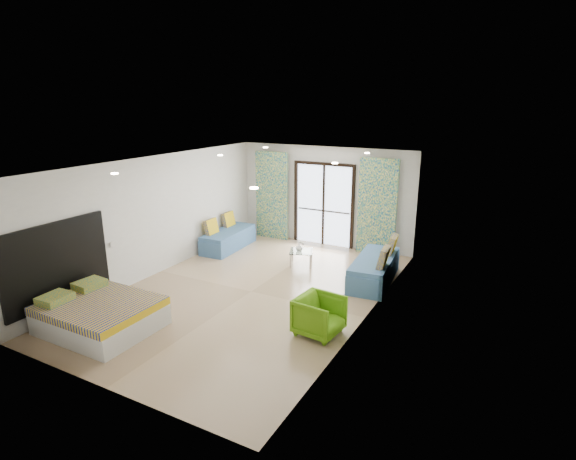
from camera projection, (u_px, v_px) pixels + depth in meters
The scene contains 24 objects.
floor at pixel (251, 291), 9.43m from camera, with size 5.00×7.50×0.01m, color #997B5B, non-canonical shape.
ceiling at pixel (248, 163), 8.68m from camera, with size 5.00×7.50×0.01m, color silver, non-canonical shape.
wall_back at pixel (324, 196), 12.24m from camera, with size 5.00×0.01×2.70m, color silver, non-canonical shape.
wall_front at pixel (94, 300), 5.88m from camera, with size 5.00×0.01×2.70m, color silver, non-canonical shape.
wall_left at pixel (157, 216), 10.19m from camera, with size 0.01×7.50×2.70m, color silver, non-canonical shape.
wall_right at pixel (369, 248), 7.93m from camera, with size 0.01×7.50×2.70m, color silver, non-canonical shape.
balcony_door at pixel (324, 200), 12.24m from camera, with size 1.76×0.08×2.28m.
balcony_rail at pixel (324, 211), 12.33m from camera, with size 1.52×0.03×0.04m, color #595451.
curtain_left at pixel (272, 196), 12.81m from camera, with size 1.00×0.10×2.50m, color silver.
curtain_right at pixel (377, 207), 11.41m from camera, with size 1.00×0.10×2.50m, color silver.
downlight_a at pixel (115, 173), 7.63m from camera, with size 0.12×0.12×0.02m, color #FFE0B2.
downlight_b at pixel (254, 188), 6.36m from camera, with size 0.12×0.12×0.02m, color #FFE0B2.
downlight_c at pixel (220, 155), 10.17m from camera, with size 0.12×0.12×0.02m, color #FFE0B2.
downlight_d at pixel (335, 163), 8.91m from camera, with size 0.12×0.12×0.02m, color #FFE0B2.
downlight_e at pixel (265, 147), 11.87m from camera, with size 0.12×0.12×0.02m, color #FFE0B2.
downlight_f at pixel (367, 153), 10.60m from camera, with size 0.12×0.12×0.02m, color #FFE0B2.
headboard at pixel (57, 263), 8.07m from camera, with size 0.06×2.10×1.50m, color black.
switch_plate at pixel (112, 244), 9.13m from camera, with size 0.02×0.10×0.10m, color silver.
bed at pixel (100, 314), 7.84m from camera, with size 1.86×1.51×0.64m.
daybed_left at pixel (228, 238), 12.14m from camera, with size 0.80×1.84×0.89m.
daybed_right at pixel (375, 269), 9.88m from camera, with size 0.94×2.03×0.97m.
coffee_table at pixel (301, 252), 10.87m from camera, with size 0.71×0.71×0.63m.
vase at pixel (299, 248), 10.84m from camera, with size 0.17×0.18×0.17m, color white.
armchair at pixel (319, 314), 7.63m from camera, with size 0.72×0.68×0.74m, color #5FA114.
Camera 1 is at (4.78, -7.31, 3.86)m, focal length 28.00 mm.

